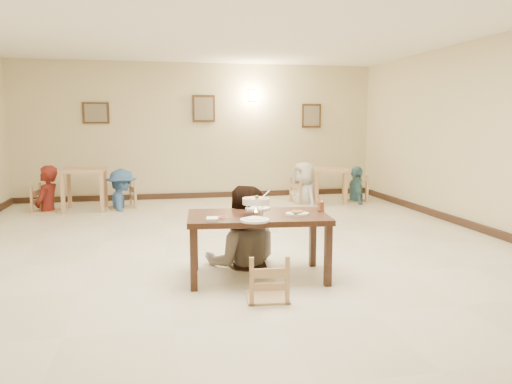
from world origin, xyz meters
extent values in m
plane|color=beige|center=(0.00, 0.00, 0.00)|extent=(10.00, 10.00, 0.00)
plane|color=white|center=(0.00, 0.00, 3.00)|extent=(10.00, 10.00, 0.00)
plane|color=beige|center=(0.00, 5.00, 1.50)|extent=(10.00, 0.00, 10.00)
cube|color=#321F15|center=(0.00, 4.97, 0.06)|extent=(8.00, 0.06, 0.12)
cube|color=#321F15|center=(3.97, 0.00, 0.06)|extent=(0.06, 10.00, 0.12)
cube|color=#3D2715|center=(-2.20, 4.96, 1.90)|extent=(0.55, 0.03, 0.45)
cube|color=gray|center=(-2.20, 4.94, 1.90)|extent=(0.45, 0.01, 0.37)
cube|color=#3D2715|center=(0.10, 4.96, 2.00)|extent=(0.50, 0.03, 0.60)
cube|color=gray|center=(0.10, 4.94, 2.00)|extent=(0.41, 0.01, 0.49)
cube|color=#3D2715|center=(2.60, 4.96, 1.85)|extent=(0.45, 0.03, 0.55)
cube|color=gray|center=(2.60, 4.94, 1.85)|extent=(0.37, 0.01, 0.45)
cube|color=#FFD88C|center=(1.20, 4.96, 2.30)|extent=(0.16, 0.05, 0.22)
cube|color=#3D2317|center=(0.08, -1.01, 0.68)|extent=(1.59, 0.99, 0.06)
cube|color=#3D2317|center=(-0.65, -1.30, 0.33)|extent=(0.07, 0.07, 0.65)
cube|color=#3D2317|center=(0.74, -1.44, 0.33)|extent=(0.07, 0.07, 0.65)
cube|color=#3D2317|center=(-0.58, -0.57, 0.33)|extent=(0.07, 0.07, 0.65)
cube|color=#3D2317|center=(0.81, -0.71, 0.33)|extent=(0.07, 0.07, 0.65)
cube|color=tan|center=(0.06, -0.37, 0.42)|extent=(0.43, 0.43, 0.05)
cube|color=tan|center=(0.04, -1.67, 0.40)|extent=(0.41, 0.41, 0.04)
imported|color=gray|center=(0.01, -0.44, 0.96)|extent=(1.02, 0.85, 1.92)
torus|color=silver|center=(0.05, -1.04, 0.83)|extent=(0.23, 0.23, 0.01)
cylinder|color=silver|center=(0.05, -1.04, 0.73)|extent=(0.06, 0.06, 0.03)
cone|color=#FFA526|center=(0.05, -1.04, 0.77)|extent=(0.03, 0.03, 0.05)
cylinder|color=white|center=(0.05, -1.04, 0.86)|extent=(0.29, 0.29, 0.07)
cylinder|color=#A73E0E|center=(0.05, -1.04, 0.89)|extent=(0.25, 0.25, 0.01)
sphere|color=#2D7223|center=(0.06, -1.05, 0.91)|extent=(0.04, 0.04, 0.04)
cylinder|color=silver|center=(0.16, -0.98, 0.92)|extent=(0.13, 0.08, 0.09)
cylinder|color=silver|center=(0.14, -0.99, 0.77)|extent=(0.01, 0.01, 0.13)
cylinder|color=silver|center=(-0.04, -0.99, 0.77)|extent=(0.01, 0.01, 0.13)
cylinder|color=silver|center=(0.05, -1.14, 0.77)|extent=(0.01, 0.01, 0.13)
cylinder|color=white|center=(0.14, -0.70, 0.72)|extent=(0.29, 0.29, 0.02)
ellipsoid|color=white|center=(0.14, -0.70, 0.73)|extent=(0.19, 0.16, 0.07)
cylinder|color=white|center=(-0.03, -1.37, 0.72)|extent=(0.30, 0.30, 0.02)
ellipsoid|color=white|center=(-0.03, -1.37, 0.73)|extent=(0.20, 0.17, 0.07)
cylinder|color=white|center=(0.50, -1.11, 0.72)|extent=(0.26, 0.26, 0.02)
sphere|color=#2D7223|center=(0.46, -1.18, 0.75)|extent=(0.04, 0.04, 0.04)
cylinder|color=white|center=(-0.32, -1.12, 0.72)|extent=(0.10, 0.10, 0.02)
cylinder|color=#AF0410|center=(-0.32, -1.12, 0.73)|extent=(0.08, 0.08, 0.01)
cube|color=white|center=(-0.45, -1.23, 0.73)|extent=(0.13, 0.17, 0.03)
cube|color=silver|center=(-0.40, -1.16, 0.72)|extent=(0.05, 0.16, 0.01)
cube|color=silver|center=(-0.37, -1.16, 0.72)|extent=(0.05, 0.16, 0.01)
cylinder|color=white|center=(0.82, -0.96, 0.78)|extent=(0.07, 0.07, 0.15)
cylinder|color=orange|center=(0.82, -0.96, 0.77)|extent=(0.07, 0.07, 0.11)
cube|color=tan|center=(-2.35, 3.86, 0.79)|extent=(0.83, 0.83, 0.06)
cube|color=tan|center=(-2.70, 3.51, 0.38)|extent=(0.07, 0.07, 0.76)
cube|color=tan|center=(-2.00, 3.50, 0.38)|extent=(0.07, 0.07, 0.76)
cube|color=tan|center=(-2.70, 4.21, 0.38)|extent=(0.07, 0.07, 0.76)
cube|color=tan|center=(-1.99, 4.21, 0.38)|extent=(0.07, 0.07, 0.76)
cube|color=tan|center=(2.68, 3.81, 0.69)|extent=(0.92, 0.92, 0.06)
cube|color=tan|center=(2.30, 3.63, 0.33)|extent=(0.07, 0.07, 0.66)
cube|color=tan|center=(2.87, 3.42, 0.33)|extent=(0.07, 0.07, 0.66)
cube|color=tan|center=(2.50, 4.19, 0.33)|extent=(0.07, 0.07, 0.66)
cube|color=tan|center=(3.07, 3.99, 0.33)|extent=(0.07, 0.07, 0.66)
cube|color=tan|center=(-3.04, 3.81, 0.46)|extent=(0.47, 0.47, 0.05)
cube|color=tan|center=(-1.66, 3.88, 0.47)|extent=(0.48, 0.48, 0.05)
cube|color=tan|center=(2.11, 3.88, 0.46)|extent=(0.47, 0.47, 0.05)
cube|color=tan|center=(3.25, 3.75, 0.47)|extent=(0.48, 0.48, 0.05)
imported|color=maroon|center=(-3.04, 3.81, 0.89)|extent=(0.58, 0.74, 1.78)
imported|color=#436CA6|center=(-1.66, 3.88, 0.79)|extent=(0.74, 1.10, 1.59)
imported|color=silver|center=(2.11, 3.88, 0.87)|extent=(0.75, 0.96, 1.73)
imported|color=teal|center=(3.25, 3.75, 0.77)|extent=(0.54, 0.96, 1.54)
camera|label=1|loc=(-1.02, -6.24, 1.72)|focal=35.00mm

